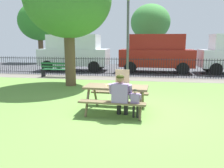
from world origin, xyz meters
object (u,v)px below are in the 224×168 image
object	(u,v)px
adult_at_table	(121,94)
far_tree_midleft	(150,22)
child_at_table	(135,101)
lamp_post_walkway	(128,30)
park_bench_left	(56,70)
pizza_box_open	(122,82)
pizza_slice_on_table	(109,85)
parked_car_left	(157,52)
picnic_table_foreground	(116,92)
parked_car_far_left	(74,52)
far_tree_left	(39,22)

from	to	relation	value
adult_at_table	far_tree_midleft	size ratio (longest dim) A/B	0.23
child_at_table	lamp_post_walkway	xyz separation A→B (m)	(-0.73, 5.48, 2.04)
child_at_table	park_bench_left	size ratio (longest dim) A/B	0.52
park_bench_left	far_tree_midleft	bearing A→B (deg)	59.19
pizza_box_open	pizza_slice_on_table	bearing A→B (deg)	166.33
pizza_slice_on_table	parked_car_left	world-z (taller)	parked_car_left
picnic_table_foreground	child_at_table	world-z (taller)	child_at_table
adult_at_table	far_tree_midleft	xyz separation A→B (m)	(0.71, 15.18, 3.00)
pizza_box_open	park_bench_left	world-z (taller)	pizza_box_open
pizza_box_open	park_bench_left	size ratio (longest dim) A/B	0.29
adult_at_table	parked_car_left	world-z (taller)	parked_car_left
pizza_slice_on_table	far_tree_midleft	world-z (taller)	far_tree_midleft
pizza_box_open	far_tree_midleft	world-z (taller)	far_tree_midleft
picnic_table_foreground	parked_car_left	world-z (taller)	parked_car_left
park_bench_left	parked_car_left	bearing A→B (deg)	28.06
adult_at_table	pizza_box_open	bearing A→B (deg)	93.96
pizza_slice_on_table	adult_at_table	world-z (taller)	adult_at_table
picnic_table_foreground	parked_car_left	xyz separation A→B (m)	(1.36, 8.89, 0.71)
picnic_table_foreground	parked_car_far_left	bearing A→B (deg)	115.41
pizza_box_open	parked_car_far_left	distance (m)	9.89
pizza_slice_on_table	parked_car_left	size ratio (longest dim) A/B	0.06
parked_car_left	lamp_post_walkway	bearing A→B (deg)	-110.90
child_at_table	far_tree_left	xyz separation A→B (m)	(-10.18, 15.22, 3.35)
lamp_post_walkway	parked_car_left	bearing A→B (deg)	69.10
child_at_table	lamp_post_walkway	distance (m)	5.89
pizza_box_open	parked_car_left	bearing A→B (deg)	82.24
pizza_slice_on_table	park_bench_left	distance (m)	7.06
park_bench_left	parked_car_far_left	world-z (taller)	parked_car_far_left
lamp_post_walkway	parked_car_left	distance (m)	4.43
park_bench_left	lamp_post_walkway	distance (m)	4.80
adult_at_table	parked_car_left	size ratio (longest dim) A/B	0.25
far_tree_midleft	far_tree_left	bearing A→B (deg)	-180.00
far_tree_left	far_tree_midleft	world-z (taller)	far_tree_left
child_at_table	far_tree_midleft	world-z (taller)	far_tree_midleft
far_tree_left	parked_car_far_left	bearing A→B (deg)	-47.07
child_at_table	park_bench_left	xyz separation A→B (m)	(-4.94, 6.40, -0.09)
pizza_slice_on_table	picnic_table_foreground	bearing A→B (deg)	-30.62
adult_at_table	parked_car_far_left	size ratio (longest dim) A/B	0.25
adult_at_table	parked_car_left	bearing A→B (deg)	82.91
parked_car_far_left	picnic_table_foreground	bearing A→B (deg)	-64.59
pizza_box_open	parked_car_far_left	bearing A→B (deg)	116.33
park_bench_left	pizza_box_open	bearing A→B (deg)	-52.15
parked_car_far_left	far_tree_midleft	bearing A→B (deg)	48.37
child_at_table	parked_car_left	size ratio (longest dim) A/B	0.17
picnic_table_foreground	adult_at_table	xyz separation A→B (m)	(0.20, -0.51, 0.06)
pizza_box_open	pizza_slice_on_table	size ratio (longest dim) A/B	1.56
parked_car_far_left	far_tree_left	world-z (taller)	far_tree_left
picnic_table_foreground	parked_car_far_left	size ratio (longest dim) A/B	0.39
park_bench_left	parked_car_left	world-z (taller)	parked_car_left
park_bench_left	parked_car_far_left	xyz separation A→B (m)	(0.13, 3.05, 0.89)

